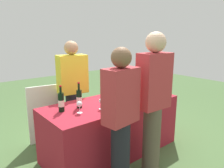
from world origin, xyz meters
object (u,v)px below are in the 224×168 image
wine_bottle_1 (79,99)px  wine_glass_4 (145,91)px  guest_1 (153,100)px  wine_glass_0 (79,105)px  wine_glass_1 (101,101)px  wine_glass_3 (130,93)px  menu_board (45,114)px  server_pouring (73,89)px  wine_bottle_0 (61,102)px  guest_0 (121,116)px  wine_bottle_2 (117,90)px  wine_bottle_3 (124,88)px  wine_glass_5 (150,90)px  wine_glass_2 (123,94)px

wine_bottle_1 → wine_glass_4: bearing=-14.6°
guest_1 → wine_glass_0: bearing=140.9°
wine_bottle_1 → guest_1: size_ratio=0.20×
wine_glass_1 → wine_glass_3: same height
wine_glass_1 → menu_board: bearing=106.3°
wine_glass_4 → menu_board: (-1.08, 1.08, -0.40)m
server_pouring → menu_board: server_pouring is taller
wine_bottle_0 → guest_0: 0.79m
wine_bottle_2 → wine_bottle_3: (0.11, -0.03, 0.01)m
server_pouring → guest_1: 1.39m
wine_bottle_0 → guest_0: size_ratio=0.21×
wine_glass_4 → wine_glass_5: (0.09, -0.01, -0.00)m
wine_bottle_3 → guest_1: size_ratio=0.20×
wine_glass_2 → wine_glass_1: bearing=-170.1°
wine_glass_1 → wine_glass_2: 0.43m
wine_bottle_1 → wine_glass_3: size_ratio=2.39×
wine_bottle_1 → wine_glass_1: wine_bottle_1 is taller
wine_bottle_0 → wine_glass_3: 0.97m
wine_glass_1 → guest_0: guest_0 is taller
wine_glass_0 → wine_bottle_1: bearing=59.7°
wine_glass_0 → guest_0: (0.17, -0.54, -0.02)m
wine_glass_4 → server_pouring: 1.11m
wine_bottle_1 → guest_1: (0.53, -0.75, 0.06)m
wine_glass_0 → server_pouring: server_pouring is taller
wine_bottle_2 → wine_glass_4: wine_bottle_2 is taller
wine_bottle_0 → wine_glass_0: wine_bottle_0 is taller
wine_glass_0 → wine_glass_3: wine_glass_0 is taller
wine_bottle_3 → wine_glass_4: bearing=-53.9°
wine_glass_1 → wine_glass_2: (0.43, 0.07, 0.01)m
wine_bottle_0 → wine_bottle_2: (0.90, 0.02, -0.00)m
wine_glass_1 → wine_glass_4: wine_glass_4 is taller
wine_glass_1 → menu_board: 1.17m
wine_bottle_0 → guest_0: bearing=-67.1°
wine_glass_2 → wine_glass_5: bearing=-14.0°
wine_glass_4 → server_pouring: server_pouring is taller
wine_bottle_1 → wine_bottle_2: 0.67m
wine_glass_1 → guest_0: (-0.11, -0.48, -0.01)m
wine_glass_2 → server_pouring: size_ratio=0.09×
wine_bottle_1 → wine_glass_2: 0.63m
wine_bottle_0 → wine_bottle_1: (0.24, -0.02, 0.00)m
wine_glass_5 → guest_1: bearing=-136.5°
server_pouring → guest_1: (0.28, -1.36, 0.09)m
wine_glass_1 → wine_glass_3: 0.54m
wine_bottle_1 → wine_bottle_3: same height
wine_glass_3 → menu_board: menu_board is taller
wine_glass_3 → server_pouring: bearing=120.4°
wine_glass_5 → guest_1: 0.71m
wine_bottle_3 → wine_glass_3: (-0.06, -0.18, -0.03)m
wine_glass_1 → wine_bottle_0: bearing=149.7°
wine_bottle_1 → menu_board: wine_bottle_1 is taller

